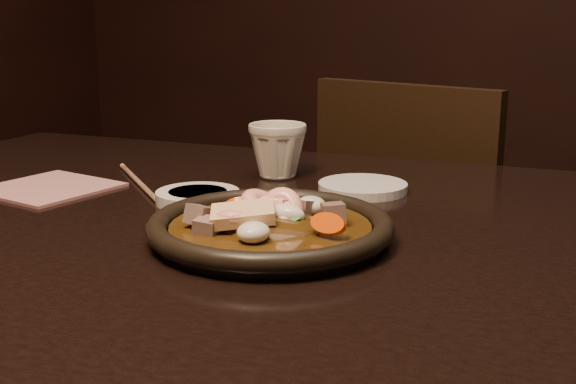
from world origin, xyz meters
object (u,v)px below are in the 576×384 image
(chair, at_px, (426,266))
(tea_cup, at_px, (278,149))
(table, at_px, (348,300))
(plate, at_px, (270,228))

(chair, xyz_separation_m, tea_cup, (-0.15, -0.47, 0.32))
(table, distance_m, tea_cup, 0.33)
(table, bearing_deg, chair, 92.90)
(plate, height_order, tea_cup, tea_cup)
(table, bearing_deg, tea_cup, 127.31)
(tea_cup, bearing_deg, plate, -69.31)
(table, height_order, chair, chair)
(chair, bearing_deg, tea_cup, 90.17)
(table, height_order, plate, plate)
(plate, relative_size, tea_cup, 3.08)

